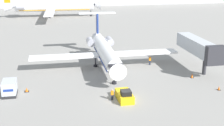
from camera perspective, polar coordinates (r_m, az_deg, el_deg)
The scene contains 11 objects.
ground_plane at distance 46.26m, azimuth 2.20°, elevation -7.03°, with size 600.00×600.00×0.00m, color gray.
airplane_main at distance 60.53m, azimuth -1.26°, elevation 2.15°, with size 28.95×24.41×9.19m.
pushback_tug at distance 46.54m, azimuth 2.30°, elevation -5.96°, with size 2.05×4.25×1.84m.
luggage_cart at distance 50.50m, azimuth -18.24°, elevation -4.35°, with size 2.07×3.28×2.34m.
worker_near_tug at distance 46.39m, azimuth 0.03°, elevation -5.76°, with size 0.40×0.24×1.69m.
worker_by_wing at distance 62.89m, azimuth 6.94°, elevation 0.51°, with size 0.40×0.26×1.86m.
traffic_cone_left at distance 51.36m, azimuth -15.34°, elevation -4.75°, with size 0.71×0.71×0.65m.
traffic_cone_right at distance 57.31m, azimuth 14.43°, elevation -2.26°, with size 0.57×0.57×0.79m.
traffic_cone_mid at distance 53.02m, azimuth 18.96°, elevation -4.37°, with size 0.52×0.52×0.67m.
airplane_parked_far_left at distance 123.96m, azimuth -10.90°, elevation 10.07°, with size 36.42×38.77×10.77m.
jet_bridge at distance 60.96m, azimuth 15.55°, elevation 2.84°, with size 3.20×14.00×6.19m.
Camera 1 is at (-10.02, -40.90, 19.15)m, focal length 50.00 mm.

